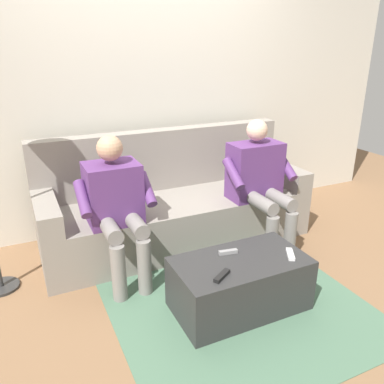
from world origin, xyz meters
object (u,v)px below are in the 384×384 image
remote_gray (228,252)px  person_left_seated (259,178)px  person_right_seated (116,201)px  remote_white (290,254)px  remote_black (222,276)px  coffee_table (240,284)px  couch (175,206)px

remote_gray → person_left_seated: bearing=52.8°
remote_gray → person_right_seated: bearing=141.6°
person_left_seated → remote_gray: size_ratio=8.64×
remote_gray → remote_white: size_ratio=0.89×
person_right_seated → remote_black: size_ratio=7.43×
coffee_table → remote_black: 0.31m
person_left_seated → remote_black: person_left_seated is taller
coffee_table → person_left_seated: person_left_seated is taller
person_left_seated → remote_white: 0.87m
person_right_seated → remote_gray: (-0.56, 0.62, -0.22)m
coffee_table → remote_gray: remote_gray is taller
person_right_seated → remote_black: 0.96m
person_right_seated → remote_gray: person_right_seated is taller
remote_white → person_right_seated: bearing=-101.9°
person_right_seated → remote_white: size_ratio=7.55×
person_right_seated → coffee_table: bearing=129.4°
person_left_seated → remote_white: person_left_seated is taller
coffee_table → remote_gray: 0.22m
person_right_seated → person_left_seated: bearing=178.4°
coffee_table → remote_gray: (0.03, -0.10, 0.19)m
couch → remote_gray: size_ratio=18.29×
coffee_table → person_right_seated: person_right_seated is taller
couch → person_right_seated: (0.60, 0.35, 0.29)m
couch → remote_white: size_ratio=16.29×
remote_black → person_left_seated: bearing=-166.5°
couch → person_left_seated: 0.77m
couch → coffee_table: couch is taller
remote_gray → remote_white: 0.40m
coffee_table → person_right_seated: 1.03m
person_left_seated → remote_black: (0.80, 0.82, -0.23)m
person_left_seated → remote_white: (0.28, 0.79, -0.23)m
person_left_seated → person_right_seated: size_ratio=1.02×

